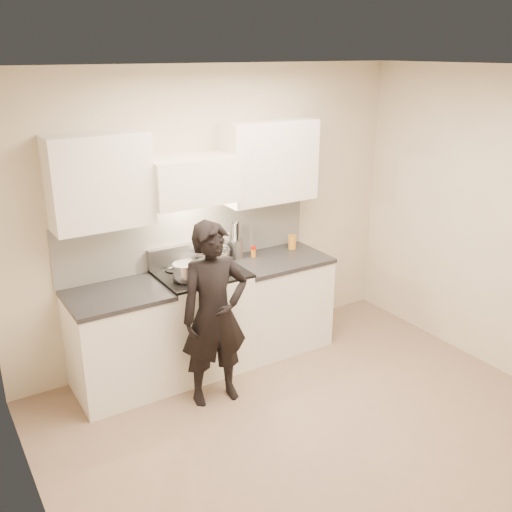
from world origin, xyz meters
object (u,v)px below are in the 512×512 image
Objects in this scene: person at (215,314)px; counter_right at (277,301)px; stove at (202,319)px; utensil_crock at (236,247)px; wok at (213,253)px.

counter_right is at bearing 36.45° from person.
stove is 0.83m from counter_right.
person is (-0.98, -0.54, 0.32)m from counter_right.
stove is at bearing -180.00° from counter_right.
stove is 0.61× the size of person.
stove is 0.76m from utensil_crock.
utensil_crock is (0.28, 0.07, -0.02)m from wok.
utensil_crock reaches higher than wok.
stove reaches higher than counter_right.
stove is 2.74× the size of utensil_crock.
wok is 0.25× the size of person.
utensil_crock is at bearing 23.06° from stove.
person is (-0.15, -0.54, 0.31)m from stove.
counter_right is 2.63× the size of utensil_crock.
wok is 0.80m from person.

